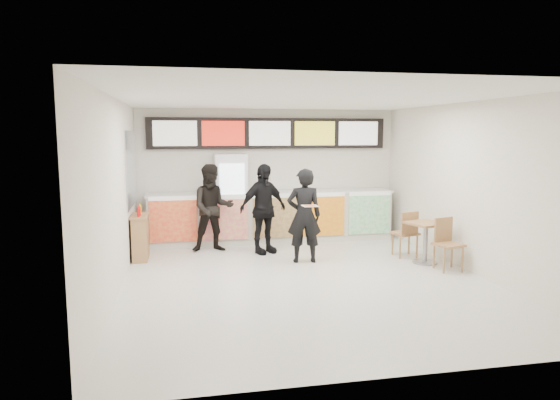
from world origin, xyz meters
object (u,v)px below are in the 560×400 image
object	(u,v)px
customer_main	(304,216)
condiment_ledge	(140,237)
service_counter	(272,216)
cafe_table	(426,235)
customer_left	(213,208)
drinks_fridge	(231,199)
customer_mid	(263,209)

from	to	relation	value
customer_main	condiment_ledge	distance (m)	3.22
service_counter	condiment_ledge	size ratio (longest dim) A/B	5.33
service_counter	cafe_table	distance (m)	3.53
service_counter	customer_left	distance (m)	1.59
drinks_fridge	cafe_table	world-z (taller)	drinks_fridge
drinks_fridge	cafe_table	distance (m)	4.28
condiment_ledge	cafe_table	bearing A→B (deg)	-14.38
customer_left	customer_mid	bearing A→B (deg)	-21.94
customer_left	customer_mid	distance (m)	1.07
service_counter	customer_main	xyz separation A→B (m)	(0.26, -1.96, 0.33)
drinks_fridge	condiment_ledge	world-z (taller)	drinks_fridge
service_counter	customer_main	bearing A→B (deg)	-82.36
customer_left	cafe_table	world-z (taller)	customer_left
drinks_fridge	customer_main	xyz separation A→B (m)	(1.20, -1.97, -0.10)
customer_left	customer_main	bearing A→B (deg)	-38.44
drinks_fridge	cafe_table	size ratio (longest dim) A/B	1.21
service_counter	customer_main	size ratio (longest dim) A/B	3.09
drinks_fridge	customer_main	distance (m)	2.31
customer_main	customer_mid	distance (m)	1.08
customer_mid	cafe_table	size ratio (longest dim) A/B	1.11
service_counter	customer_main	world-z (taller)	customer_main
drinks_fridge	customer_mid	world-z (taller)	drinks_fridge
customer_mid	condiment_ledge	distance (m)	2.48
drinks_fridge	condiment_ledge	xyz separation A→B (m)	(-1.89, -1.14, -0.55)
service_counter	customer_left	world-z (taller)	customer_left
customer_main	customer_left	bearing A→B (deg)	-30.46
customer_left	condiment_ledge	world-z (taller)	customer_left
customer_left	condiment_ledge	size ratio (longest dim) A/B	1.75
cafe_table	condiment_ledge	size ratio (longest dim) A/B	1.58
service_counter	condiment_ledge	distance (m)	3.04
drinks_fridge	customer_left	bearing A→B (deg)	-121.46
service_counter	drinks_fridge	world-z (taller)	drinks_fridge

